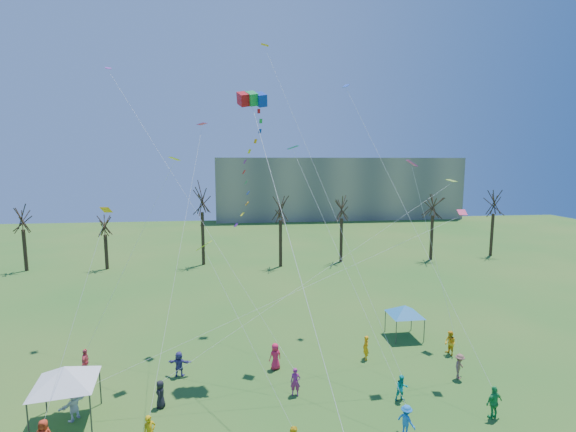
{
  "coord_description": "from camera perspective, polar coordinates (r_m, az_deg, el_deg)",
  "views": [
    {
      "loc": [
        -2.47,
        -17.18,
        14.02
      ],
      "look_at": [
        0.19,
        5.0,
        11.0
      ],
      "focal_mm": 25.0,
      "sensor_mm": 36.0,
      "label": 1
    }
  ],
  "objects": [
    {
      "name": "canopy_tent_blue",
      "position": [
        34.27,
        16.27,
        -12.73
      ],
      "size": [
        3.53,
        3.53,
        2.64
      ],
      "color": "#3F3F44",
      "rests_on": "ground"
    },
    {
      "name": "big_box_kite",
      "position": [
        26.21,
        -4.92,
        6.55
      ],
      "size": [
        2.76,
        8.22,
        21.52
      ],
      "color": "red",
      "rests_on": "ground"
    },
    {
      "name": "bare_tree_row",
      "position": [
        55.16,
        1.66,
        0.51
      ],
      "size": [
        70.3,
        8.21,
        11.37
      ],
      "color": "black",
      "rests_on": "ground"
    },
    {
      "name": "distant_building",
      "position": [
        102.36,
        7.01,
        3.99
      ],
      "size": [
        60.0,
        14.0,
        15.0
      ],
      "primitive_type": "cube",
      "color": "gray",
      "rests_on": "ground"
    },
    {
      "name": "small_kites_aloft",
      "position": [
        27.86,
        -0.8,
        6.54
      ],
      "size": [
        27.6,
        18.22,
        33.55
      ],
      "color": "#D9990B",
      "rests_on": "ground"
    },
    {
      "name": "festival_crowd",
      "position": [
        25.95,
        -0.93,
        -22.79
      ],
      "size": [
        26.04,
        10.18,
        1.86
      ],
      "color": "red",
      "rests_on": "ground"
    },
    {
      "name": "canopy_tent_white",
      "position": [
        25.82,
        -29.16,
        -19.17
      ],
      "size": [
        4.3,
        4.3,
        3.26
      ],
      "color": "#3F3F44",
      "rests_on": "ground"
    }
  ]
}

